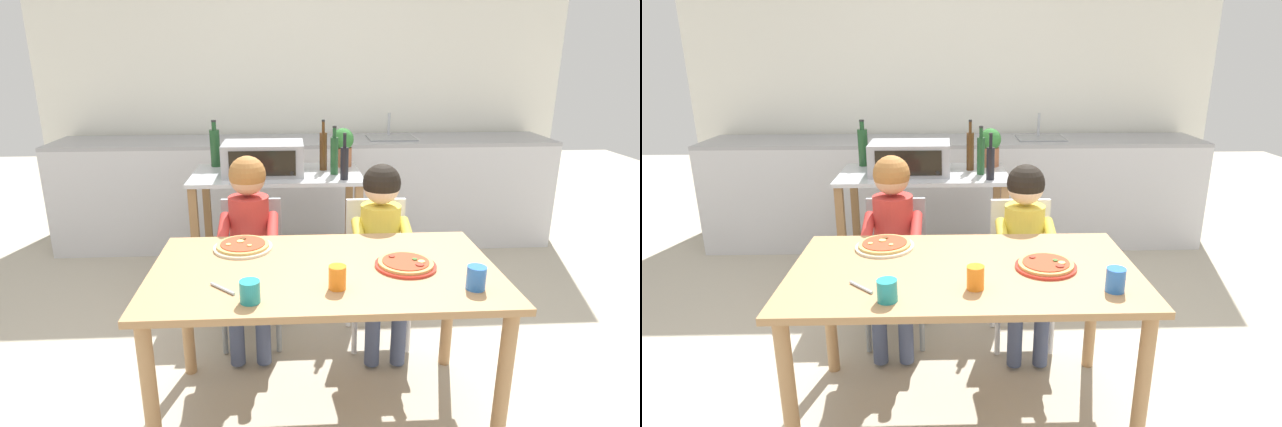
{
  "view_description": "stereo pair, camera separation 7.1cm",
  "coord_description": "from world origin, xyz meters",
  "views": [
    {
      "loc": [
        -0.14,
        -2.02,
        1.64
      ],
      "look_at": [
        0.0,
        0.3,
        0.89
      ],
      "focal_mm": 28.67,
      "sensor_mm": 36.0,
      "label": 1
    },
    {
      "loc": [
        -0.07,
        -2.02,
        1.64
      ],
      "look_at": [
        0.0,
        0.3,
        0.89
      ],
      "focal_mm": 28.67,
      "sensor_mm": 36.0,
      "label": 2
    }
  ],
  "objects": [
    {
      "name": "ground_plane",
      "position": [
        0.0,
        1.06,
        0.0
      ],
      "size": [
        10.57,
        10.57,
        0.0
      ],
      "primitive_type": "plane",
      "color": "#B7AD99"
    },
    {
      "name": "back_wall_tiled",
      "position": [
        0.0,
        2.7,
        1.35
      ],
      "size": [
        4.64,
        0.12,
        2.7
      ],
      "color": "white",
      "rests_on": "ground"
    },
    {
      "name": "kitchen_counter",
      "position": [
        0.0,
        2.29,
        0.46
      ],
      "size": [
        4.18,
        0.6,
        1.11
      ],
      "color": "silver",
      "rests_on": "ground"
    },
    {
      "name": "kitchen_island_cart",
      "position": [
        -0.23,
        1.33,
        0.57
      ],
      "size": [
        1.12,
        0.6,
        0.85
      ],
      "color": "#B7BABF",
      "rests_on": "ground"
    },
    {
      "name": "toaster_oven",
      "position": [
        -0.31,
        1.3,
        0.96
      ],
      "size": [
        0.52,
        0.33,
        0.21
      ],
      "color": "#999BA0",
      "rests_on": "kitchen_island_cart"
    },
    {
      "name": "bottle_dark_olive_oil",
      "position": [
        0.2,
        1.12,
        0.96
      ],
      "size": [
        0.05,
        0.05,
        0.3
      ],
      "color": "black",
      "rests_on": "kitchen_island_cart"
    },
    {
      "name": "bottle_brown_beer",
      "position": [
        0.15,
        1.27,
        0.98
      ],
      "size": [
        0.05,
        0.05,
        0.32
      ],
      "color": "#1E4723",
      "rests_on": "kitchen_island_cart"
    },
    {
      "name": "bottle_slim_sauce",
      "position": [
        0.09,
        1.39,
        0.99
      ],
      "size": [
        0.05,
        0.05,
        0.34
      ],
      "color": "#4C2D14",
      "rests_on": "kitchen_island_cart"
    },
    {
      "name": "bottle_squat_spirits",
      "position": [
        -0.66,
        1.55,
        0.99
      ],
      "size": [
        0.07,
        0.07,
        0.32
      ],
      "color": "#1E4723",
      "rests_on": "kitchen_island_cart"
    },
    {
      "name": "potted_herb_plant",
      "position": [
        0.23,
        1.51,
        1.0
      ],
      "size": [
        0.15,
        0.15,
        0.27
      ],
      "color": "#9E5B3D",
      "rests_on": "kitchen_island_cart"
    },
    {
      "name": "dining_table",
      "position": [
        0.0,
        0.0,
        0.65
      ],
      "size": [
        1.49,
        0.83,
        0.74
      ],
      "color": "#AD7F51",
      "rests_on": "ground"
    },
    {
      "name": "dining_chair_left",
      "position": [
        -0.37,
        0.72,
        0.48
      ],
      "size": [
        0.36,
        0.36,
        0.81
      ],
      "color": "gray",
      "rests_on": "ground"
    },
    {
      "name": "dining_chair_right",
      "position": [
        0.35,
        0.68,
        0.48
      ],
      "size": [
        0.36,
        0.36,
        0.81
      ],
      "color": "silver",
      "rests_on": "ground"
    },
    {
      "name": "child_in_red_shirt",
      "position": [
        -0.37,
        0.61,
        0.7
      ],
      "size": [
        0.32,
        0.42,
        1.08
      ],
      "color": "#424C6B",
      "rests_on": "ground"
    },
    {
      "name": "child_in_yellow_shirt",
      "position": [
        0.35,
        0.56,
        0.69
      ],
      "size": [
        0.32,
        0.42,
        1.04
      ],
      "color": "#424C6B",
      "rests_on": "ground"
    },
    {
      "name": "pizza_plate_cream",
      "position": [
        -0.37,
        0.25,
        0.75
      ],
      "size": [
        0.28,
        0.28,
        0.03
      ],
      "color": "beige",
      "rests_on": "dining_table"
    },
    {
      "name": "pizza_plate_red_rimmed",
      "position": [
        0.35,
        -0.01,
        0.75
      ],
      "size": [
        0.27,
        0.27,
        0.03
      ],
      "color": "red",
      "rests_on": "dining_table"
    },
    {
      "name": "drinking_cup_blue",
      "position": [
        0.58,
        -0.24,
        0.79
      ],
      "size": [
        0.08,
        0.08,
        0.09
      ],
      "primitive_type": "cylinder",
      "color": "blue",
      "rests_on": "dining_table"
    },
    {
      "name": "drinking_cup_orange",
      "position": [
        0.04,
        -0.2,
        0.79
      ],
      "size": [
        0.07,
        0.07,
        0.09
      ],
      "primitive_type": "cylinder",
      "color": "orange",
      "rests_on": "dining_table"
    },
    {
      "name": "drinking_cup_teal",
      "position": [
        -0.3,
        -0.29,
        0.78
      ],
      "size": [
        0.08,
        0.08,
        0.09
      ],
      "primitive_type": "cylinder",
      "color": "teal",
      "rests_on": "dining_table"
    },
    {
      "name": "serving_spoon",
      "position": [
        -0.41,
        -0.19,
        0.75
      ],
      "size": [
        0.11,
        0.11,
        0.01
      ],
      "primitive_type": "cylinder",
      "rotation": [
        0.0,
        1.57,
        2.36
      ],
      "color": "#B7BABF",
      "rests_on": "dining_table"
    }
  ]
}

